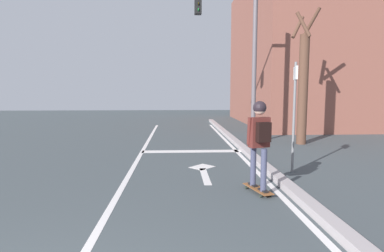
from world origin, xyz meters
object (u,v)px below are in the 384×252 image
street_sign_post (295,102)px  roadside_tree (303,84)px  skateboard (258,189)px  skater (260,134)px  traffic_signal_mast (232,38)px

street_sign_post → roadside_tree: (1.78, 3.91, 0.48)m
skateboard → roadside_tree: size_ratio=0.17×
street_sign_post → roadside_tree: roadside_tree is taller
skater → skateboard: bearing=106.3°
traffic_signal_mast → street_sign_post: traffic_signal_mast is taller
skateboard → street_sign_post: bearing=50.3°
skateboard → traffic_signal_mast: bearing=85.5°
skateboard → roadside_tree: bearing=60.9°
street_sign_post → roadside_tree: 4.32m
traffic_signal_mast → street_sign_post: (0.76, -4.19, -2.12)m
traffic_signal_mast → roadside_tree: bearing=-6.3°
traffic_signal_mast → roadside_tree: (2.54, -0.28, -1.64)m
skateboard → roadside_tree: roadside_tree is taller
skateboard → street_sign_post: street_sign_post is taller
skater → roadside_tree: (2.98, 5.37, 1.02)m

